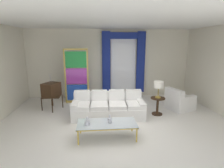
% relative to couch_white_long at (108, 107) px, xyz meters
% --- Properties ---
extents(ground_plane, '(16.00, 16.00, 0.00)m').
position_rel_couch_white_long_xyz_m(ground_plane, '(0.21, -0.67, -0.31)').
color(ground_plane, white).
extents(wall_rear, '(8.00, 0.12, 3.00)m').
position_rel_couch_white_long_xyz_m(wall_rear, '(0.21, 2.39, 1.19)').
color(wall_rear, silver).
rests_on(wall_rear, ground).
extents(wall_right, '(0.12, 7.00, 3.00)m').
position_rel_couch_white_long_xyz_m(wall_right, '(3.87, -0.07, 1.19)').
color(wall_right, silver).
rests_on(wall_right, ground).
extents(ceiling_slab, '(8.00, 7.60, 0.04)m').
position_rel_couch_white_long_xyz_m(ceiling_slab, '(0.21, 0.13, 2.71)').
color(ceiling_slab, white).
extents(curtained_window, '(2.00, 0.17, 2.70)m').
position_rel_couch_white_long_xyz_m(curtained_window, '(0.83, 2.23, 1.44)').
color(curtained_window, white).
rests_on(curtained_window, ground).
extents(couch_white_long, '(2.37, 0.99, 0.86)m').
position_rel_couch_white_long_xyz_m(couch_white_long, '(0.00, 0.00, 0.00)').
color(couch_white_long, white).
rests_on(couch_white_long, ground).
extents(coffee_table, '(1.51, 0.65, 0.41)m').
position_rel_couch_white_long_xyz_m(coffee_table, '(-0.12, -1.40, 0.07)').
color(coffee_table, silver).
rests_on(coffee_table, ground).
extents(bottle_blue_decanter, '(0.11, 0.11, 0.23)m').
position_rel_couch_white_long_xyz_m(bottle_blue_decanter, '(-0.06, -1.41, 0.18)').
color(bottle_blue_decanter, silver).
rests_on(bottle_blue_decanter, coffee_table).
extents(bottle_crystal_tall, '(0.14, 0.14, 0.22)m').
position_rel_couch_white_long_xyz_m(bottle_crystal_tall, '(-0.62, -1.48, 0.18)').
color(bottle_crystal_tall, silver).
rests_on(bottle_crystal_tall, coffee_table).
extents(vintage_tv, '(0.72, 0.76, 1.35)m').
position_rel_couch_white_long_xyz_m(vintage_tv, '(-2.03, 0.82, 0.42)').
color(vintage_tv, '#382314').
rests_on(vintage_tv, ground).
extents(armchair_white, '(1.04, 1.02, 0.80)m').
position_rel_couch_white_long_xyz_m(armchair_white, '(2.64, 0.41, -0.02)').
color(armchair_white, white).
rests_on(armchair_white, ground).
extents(stained_glass_divider, '(0.95, 0.05, 2.20)m').
position_rel_couch_white_long_xyz_m(stained_glass_divider, '(-1.17, 1.52, 0.75)').
color(stained_glass_divider, gold).
rests_on(stained_glass_divider, ground).
extents(peacock_figurine, '(0.44, 0.60, 0.50)m').
position_rel_couch_white_long_xyz_m(peacock_figurine, '(-0.73, 1.14, -0.09)').
color(peacock_figurine, beige).
rests_on(peacock_figurine, ground).
extents(round_side_table, '(0.48, 0.48, 0.59)m').
position_rel_couch_white_long_xyz_m(round_side_table, '(1.69, -0.00, 0.05)').
color(round_side_table, '#382314').
rests_on(round_side_table, ground).
extents(table_lamp_brass, '(0.32, 0.32, 0.57)m').
position_rel_couch_white_long_xyz_m(table_lamp_brass, '(1.69, -0.00, 0.72)').
color(table_lamp_brass, '#B29338').
rests_on(table_lamp_brass, round_side_table).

